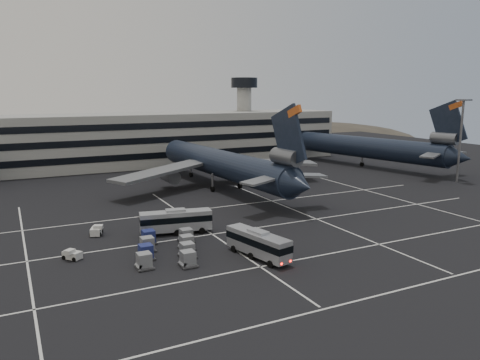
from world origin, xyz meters
name	(u,v)px	position (x,y,z in m)	size (l,w,h in m)	color
ground	(263,236)	(0.00, 0.00, 0.00)	(260.00, 260.00, 0.00)	black
lane_markings	(266,234)	(0.95, 0.72, 0.01)	(90.00, 55.62, 0.01)	silver
terminal	(123,141)	(-2.95, 71.14, 6.93)	(125.00, 26.00, 24.00)	gray
hills	(122,159)	(17.99, 170.00, -12.07)	(352.00, 180.00, 44.00)	#38332B
lightpole_right	(461,129)	(58.00, 15.00, 11.82)	(2.40, 2.40, 18.28)	slate
trijet_main	(223,164)	(8.51, 32.01, 5.25)	(47.35, 57.68, 18.08)	black
trijet_far	(366,147)	(54.79, 41.31, 5.43)	(21.24, 57.28, 18.08)	black
bus_near	(258,243)	(-4.75, -7.16, 1.88)	(4.30, 10.01, 3.44)	#9E9FA6
bus_far	(176,220)	(-10.43, 6.68, 1.95)	(10.35, 4.13, 3.56)	#9E9FA6
tug_a	(96,231)	(-20.74, 10.92, 0.69)	(2.20, 2.75, 1.55)	silver
tug_b	(73,255)	(-24.99, 2.27, 0.62)	(2.37, 2.49, 1.39)	silver
uld_cluster	(167,247)	(-14.28, -1.03, 0.90)	(10.07, 12.73, 1.84)	#2D2D30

